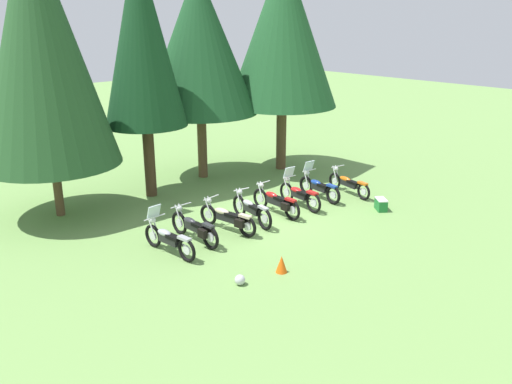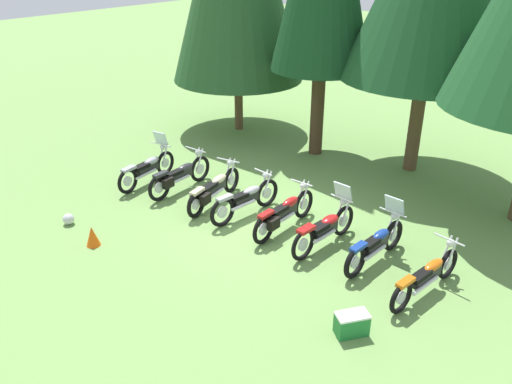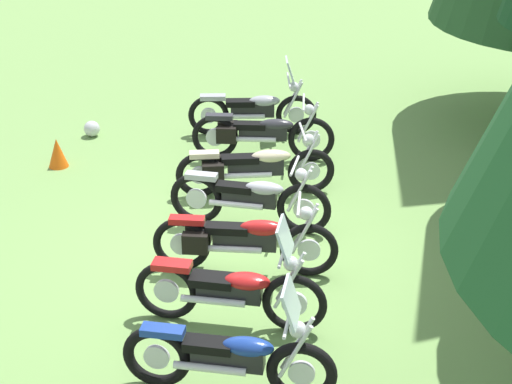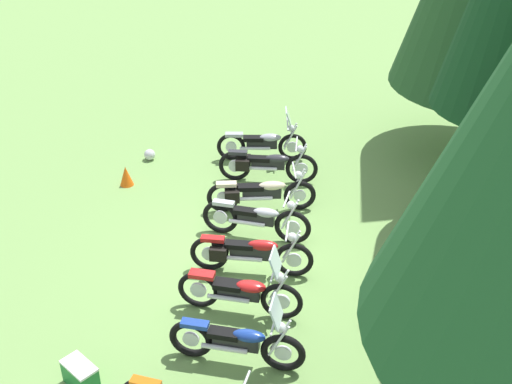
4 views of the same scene
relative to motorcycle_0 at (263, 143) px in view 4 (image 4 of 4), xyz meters
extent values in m
plane|color=#6B934C|center=(4.04, 0.10, -0.47)|extent=(80.00, 80.00, 0.00)
torus|color=black|center=(-0.08, 0.73, -0.11)|extent=(0.17, 0.72, 0.71)
cylinder|color=silver|center=(-0.08, 0.73, -0.11)|extent=(0.08, 0.28, 0.28)
torus|color=black|center=(0.08, -0.79, -0.11)|extent=(0.17, 0.72, 0.71)
cylinder|color=silver|center=(0.08, -0.79, -0.11)|extent=(0.08, 0.28, 0.28)
cube|color=black|center=(0.00, -0.03, 0.00)|extent=(0.27, 0.77, 0.25)
ellipsoid|color=#9EA0A8|center=(-0.02, 0.17, 0.15)|extent=(0.30, 0.56, 0.19)
cube|color=black|center=(0.02, -0.24, 0.12)|extent=(0.28, 0.53, 0.10)
cube|color=#9EA0A8|center=(0.07, -0.71, 0.22)|extent=(0.22, 0.46, 0.08)
cylinder|color=silver|center=(-0.15, 0.66, 0.18)|extent=(0.08, 0.34, 0.65)
cylinder|color=silver|center=(0.00, 0.67, 0.18)|extent=(0.08, 0.34, 0.65)
cylinder|color=silver|center=(-0.06, 0.59, 0.52)|extent=(0.76, 0.12, 0.04)
sphere|color=silver|center=(-0.07, 0.68, 0.40)|extent=(0.19, 0.19, 0.17)
cylinder|color=silver|center=(0.14, -0.19, -0.09)|extent=(0.16, 0.76, 0.08)
cube|color=silver|center=(-0.07, 0.61, 0.70)|extent=(0.45, 0.20, 0.39)
torus|color=black|center=(1.06, 1.01, -0.09)|extent=(0.12, 0.76, 0.76)
cylinder|color=silver|center=(1.06, 1.01, -0.09)|extent=(0.06, 0.30, 0.29)
torus|color=black|center=(1.09, -0.56, -0.09)|extent=(0.12, 0.76, 0.76)
cylinder|color=silver|center=(1.09, -0.56, -0.09)|extent=(0.06, 0.30, 0.29)
cube|color=black|center=(1.08, 0.23, 0.01)|extent=(0.19, 0.78, 0.23)
ellipsoid|color=#2D2D33|center=(1.08, 0.44, 0.15)|extent=(0.23, 0.56, 0.18)
cube|color=black|center=(1.08, 0.01, 0.12)|extent=(0.21, 0.52, 0.10)
cube|color=#2D2D33|center=(1.09, -0.48, 0.26)|extent=(0.17, 0.44, 0.08)
cylinder|color=silver|center=(1.00, 0.95, 0.20)|extent=(0.05, 0.34, 0.65)
cylinder|color=silver|center=(1.13, 0.95, 0.20)|extent=(0.05, 0.34, 0.65)
cylinder|color=silver|center=(1.07, 0.87, 0.54)|extent=(0.76, 0.05, 0.04)
sphere|color=silver|center=(1.06, 0.96, 0.42)|extent=(0.17, 0.17, 0.17)
cylinder|color=silver|center=(1.19, 0.06, -0.07)|extent=(0.10, 0.78, 0.08)
cube|color=black|center=(0.95, -0.36, 0.01)|extent=(0.15, 0.32, 0.26)
cube|color=black|center=(1.23, -0.36, 0.01)|extent=(0.15, 0.32, 0.26)
torus|color=black|center=(2.23, 1.03, -0.12)|extent=(0.22, 0.72, 0.71)
cylinder|color=silver|center=(2.23, 1.03, -0.12)|extent=(0.09, 0.27, 0.27)
torus|color=black|center=(2.50, -0.61, -0.12)|extent=(0.22, 0.72, 0.71)
cylinder|color=silver|center=(2.50, -0.61, -0.12)|extent=(0.09, 0.27, 0.27)
cube|color=black|center=(2.37, 0.21, 0.00)|extent=(0.32, 0.85, 0.25)
ellipsoid|color=beige|center=(2.33, 0.44, 0.15)|extent=(0.33, 0.62, 0.20)
cube|color=black|center=(2.41, -0.02, 0.12)|extent=(0.31, 0.58, 0.10)
cube|color=beige|center=(2.49, -0.54, 0.21)|extent=(0.24, 0.46, 0.08)
cylinder|color=silver|center=(2.17, 0.96, 0.18)|extent=(0.10, 0.34, 0.65)
cylinder|color=silver|center=(2.31, 0.99, 0.18)|extent=(0.10, 0.34, 0.65)
cylinder|color=silver|center=(2.26, 0.90, 0.52)|extent=(0.70, 0.15, 0.04)
sphere|color=silver|center=(2.24, 0.98, 0.40)|extent=(0.20, 0.20, 0.17)
cylinder|color=silver|center=(2.52, 0.05, -0.10)|extent=(0.21, 0.83, 0.08)
cube|color=black|center=(2.32, -0.44, -0.02)|extent=(0.19, 0.34, 0.26)
cube|color=black|center=(2.62, -0.39, -0.02)|extent=(0.19, 0.34, 0.26)
torus|color=black|center=(3.52, 0.96, -0.09)|extent=(0.20, 0.76, 0.75)
cylinder|color=silver|center=(3.52, 0.96, -0.09)|extent=(0.09, 0.30, 0.29)
torus|color=black|center=(3.32, -0.54, -0.09)|extent=(0.20, 0.76, 0.75)
cylinder|color=silver|center=(3.32, -0.54, -0.09)|extent=(0.09, 0.30, 0.29)
cube|color=black|center=(3.42, 0.21, 0.01)|extent=(0.27, 0.77, 0.24)
ellipsoid|color=#9EA0A8|center=(3.45, 0.42, 0.16)|extent=(0.28, 0.56, 0.19)
cube|color=black|center=(3.39, 0.00, 0.13)|extent=(0.27, 0.52, 0.10)
cube|color=#9EA0A8|center=(3.33, -0.46, 0.26)|extent=(0.21, 0.46, 0.08)
cylinder|color=silver|center=(3.45, 0.91, 0.20)|extent=(0.09, 0.34, 0.65)
cylinder|color=silver|center=(3.58, 0.89, 0.20)|extent=(0.09, 0.34, 0.65)
cylinder|color=silver|center=(3.50, 0.82, 0.54)|extent=(0.61, 0.12, 0.04)
sphere|color=silver|center=(3.51, 0.91, 0.42)|extent=(0.19, 0.19, 0.17)
cylinder|color=silver|center=(3.51, 0.03, -0.07)|extent=(0.18, 0.75, 0.08)
torus|color=black|center=(4.60, 1.06, -0.10)|extent=(0.11, 0.73, 0.73)
cylinder|color=silver|center=(4.60, 1.06, -0.10)|extent=(0.05, 0.29, 0.29)
torus|color=black|center=(4.58, -0.55, -0.10)|extent=(0.11, 0.73, 0.73)
cylinder|color=silver|center=(4.58, -0.55, -0.10)|extent=(0.05, 0.29, 0.29)
cube|color=black|center=(4.59, 0.25, 0.01)|extent=(0.18, 0.80, 0.27)
ellipsoid|color=#B21919|center=(4.59, 0.47, 0.18)|extent=(0.22, 0.57, 0.21)
cube|color=black|center=(4.59, 0.03, 0.15)|extent=(0.20, 0.53, 0.10)
cube|color=#B21919|center=(4.58, -0.47, 0.24)|extent=(0.16, 0.44, 0.08)
cylinder|color=silver|center=(4.54, 1.00, 0.19)|extent=(0.05, 0.34, 0.65)
cylinder|color=silver|center=(4.66, 0.99, 0.19)|extent=(0.05, 0.34, 0.65)
cylinder|color=silver|center=(4.60, 0.92, 0.53)|extent=(0.63, 0.04, 0.04)
sphere|color=silver|center=(4.60, 1.01, 0.41)|extent=(0.17, 0.17, 0.17)
cylinder|color=silver|center=(4.69, 0.07, -0.08)|extent=(0.09, 0.80, 0.08)
cube|color=black|center=(4.45, -0.35, 0.00)|extent=(0.14, 0.32, 0.26)
cube|color=black|center=(4.72, -0.35, 0.00)|extent=(0.14, 0.32, 0.26)
torus|color=black|center=(5.80, 0.92, -0.10)|extent=(0.16, 0.74, 0.74)
cylinder|color=silver|center=(5.80, 0.92, -0.10)|extent=(0.08, 0.29, 0.29)
torus|color=black|center=(5.66, -0.55, -0.10)|extent=(0.16, 0.74, 0.74)
cylinder|color=silver|center=(5.66, -0.55, -0.10)|extent=(0.08, 0.29, 0.29)
cube|color=black|center=(5.73, 0.18, 0.00)|extent=(0.29, 0.75, 0.22)
ellipsoid|color=#B21919|center=(5.75, 0.39, 0.14)|extent=(0.33, 0.54, 0.17)
cube|color=black|center=(5.71, -0.02, 0.11)|extent=(0.31, 0.51, 0.10)
cube|color=#B21919|center=(5.67, -0.47, 0.25)|extent=(0.25, 0.46, 0.08)
cylinder|color=silver|center=(5.71, 0.87, 0.20)|extent=(0.08, 0.34, 0.65)
cylinder|color=silver|center=(5.88, 0.85, 0.20)|extent=(0.08, 0.34, 0.65)
cylinder|color=silver|center=(5.79, 0.78, 0.53)|extent=(0.60, 0.09, 0.04)
sphere|color=silver|center=(5.80, 0.87, 0.41)|extent=(0.19, 0.19, 0.17)
cylinder|color=silver|center=(5.85, 0.01, -0.08)|extent=(0.15, 0.74, 0.08)
cube|color=silver|center=(5.79, 0.80, 0.71)|extent=(0.45, 0.19, 0.39)
torus|color=black|center=(6.99, 1.04, -0.11)|extent=(0.18, 0.72, 0.71)
cylinder|color=silver|center=(6.99, 1.04, -0.11)|extent=(0.07, 0.27, 0.27)
torus|color=black|center=(6.86, -0.44, -0.11)|extent=(0.18, 0.72, 0.71)
cylinder|color=silver|center=(6.86, -0.44, -0.11)|extent=(0.07, 0.27, 0.27)
cube|color=black|center=(6.93, 0.30, -0.01)|extent=(0.25, 0.75, 0.24)
ellipsoid|color=navy|center=(6.94, 0.50, 0.14)|extent=(0.28, 0.54, 0.18)
cube|color=black|center=(6.91, 0.10, 0.11)|extent=(0.26, 0.51, 0.10)
cube|color=navy|center=(6.86, -0.36, 0.22)|extent=(0.21, 0.45, 0.08)
cylinder|color=silver|center=(6.92, 0.98, 0.18)|extent=(0.08, 0.34, 0.65)
cylinder|color=silver|center=(7.06, 0.97, 0.18)|extent=(0.08, 0.34, 0.65)
cylinder|color=silver|center=(6.98, 0.90, 0.52)|extent=(0.65, 0.10, 0.04)
sphere|color=silver|center=(6.99, 0.99, 0.40)|extent=(0.19, 0.19, 0.17)
cylinder|color=silver|center=(7.02, 0.13, -0.09)|extent=(0.15, 0.74, 0.08)
cube|color=silver|center=(6.98, 0.92, 0.70)|extent=(0.45, 0.19, 0.39)
cube|color=#D16014|center=(8.08, -0.83, 0.17)|extent=(0.23, 0.46, 0.08)
cylinder|color=brown|center=(-1.05, 5.23, 0.46)|extent=(0.30, 0.30, 1.85)
cylinder|color=#42301E|center=(2.45, 4.96, 0.90)|extent=(0.42, 0.42, 2.73)
cube|color=#1E7233|center=(7.66, -1.99, -0.28)|extent=(0.59, 0.64, 0.39)
cube|color=silver|center=(7.66, -1.99, -0.06)|extent=(0.60, 0.66, 0.04)
cone|color=#EA590F|center=(1.61, -3.04, -0.23)|extent=(0.32, 0.32, 0.48)
sphere|color=silver|center=(0.32, -2.83, -0.33)|extent=(0.28, 0.28, 0.28)
camera|label=1|loc=(-7.61, -12.22, 6.18)|focal=37.24mm
camera|label=2|loc=(10.79, -8.61, 5.79)|focal=36.28mm
camera|label=3|loc=(13.62, 1.11, 5.16)|focal=58.72mm
camera|label=4|loc=(14.31, 1.45, 7.14)|focal=45.40mm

